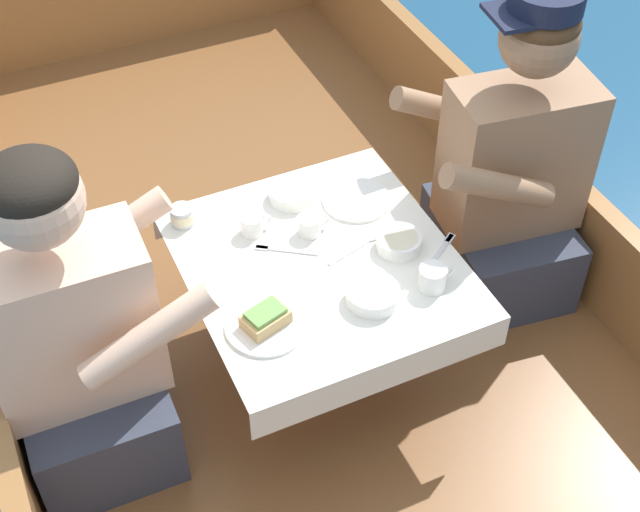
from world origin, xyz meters
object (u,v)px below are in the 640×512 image
object	(u,v)px
person_port	(78,344)
sandwich	(265,318)
coffee_cup_port	(310,225)
coffee_cup_starboard	(252,224)
person_starboard	(510,179)
coffee_cup_center	(433,277)
tin_can	(182,216)

from	to	relation	value
person_port	sandwich	bearing A→B (deg)	-18.13
coffee_cup_port	coffee_cup_starboard	bearing A→B (deg)	154.31
coffee_cup_starboard	person_starboard	bearing A→B (deg)	-7.48
coffee_cup_starboard	coffee_cup_center	bearing A→B (deg)	-48.40
tin_can	coffee_cup_port	bearing A→B (deg)	-31.03
person_port	tin_can	bearing A→B (deg)	39.78
coffee_cup_port	coffee_cup_center	world-z (taller)	coffee_cup_center
person_starboard	tin_can	size ratio (longest dim) A/B	15.15
coffee_cup_center	tin_can	distance (m)	0.71
person_starboard	coffee_cup_port	xyz separation A→B (m)	(-0.63, 0.03, 0.03)
coffee_cup_center	coffee_cup_port	bearing A→B (deg)	122.27
coffee_cup_starboard	coffee_cup_center	distance (m)	0.51
person_starboard	coffee_cup_center	bearing A→B (deg)	41.11
person_starboard	coffee_cup_starboard	bearing A→B (deg)	0.01
tin_can	person_starboard	bearing A→B (deg)	-13.01
person_port	coffee_cup_center	world-z (taller)	person_port
tin_can	person_port	bearing A→B (deg)	-141.33
coffee_cup_port	coffee_cup_starboard	world-z (taller)	same
person_port	coffee_cup_starboard	world-z (taller)	person_port
coffee_cup_port	coffee_cup_center	bearing A→B (deg)	-57.73
person_port	person_starboard	xyz separation A→B (m)	(1.30, 0.08, 0.01)
coffee_cup_starboard	coffee_cup_center	xyz separation A→B (m)	(0.34, -0.38, 0.00)
sandwich	coffee_cup_center	bearing A→B (deg)	-6.79
coffee_cup_starboard	tin_can	world-z (taller)	coffee_cup_starboard
person_starboard	coffee_cup_center	world-z (taller)	person_starboard
person_starboard	coffee_cup_port	size ratio (longest dim) A/B	11.16
sandwich	coffee_cup_center	distance (m)	0.44
person_port	person_starboard	bearing A→B (deg)	4.66
person_starboard	tin_can	world-z (taller)	person_starboard
tin_can	coffee_cup_center	bearing A→B (deg)	-44.78
person_port	tin_can	size ratio (longest dim) A/B	14.53
sandwich	coffee_cup_port	world-z (taller)	sandwich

